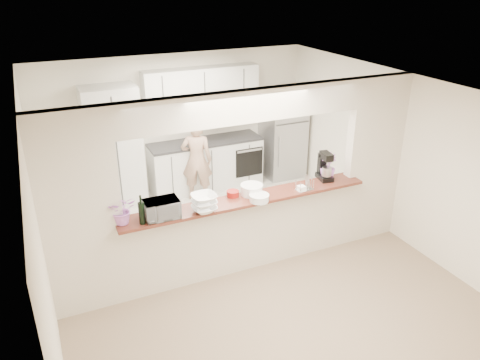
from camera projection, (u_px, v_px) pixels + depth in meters
floor at (245, 266)px, 6.55m from camera, size 6.00×6.00×0.00m
tile_overlay at (206, 218)px, 7.83m from camera, size 5.00×2.90×0.01m
partition at (246, 169)px, 5.94m from camera, size 5.00×0.15×2.50m
bar_counter at (246, 231)px, 6.31m from camera, size 3.40×0.38×1.09m
kitchen_cabinets at (172, 143)px, 8.34m from camera, size 3.15×0.62×2.25m
refrigerator at (283, 135)px, 9.18m from camera, size 0.75×0.70×1.70m
flower_left at (122, 210)px, 5.39m from camera, size 0.33×0.29×0.35m
wine_bottle_a at (142, 213)px, 5.39m from camera, size 0.07×0.07×0.36m
wine_bottle_b at (142, 213)px, 5.39m from camera, size 0.07×0.07×0.36m
toaster_oven at (162, 209)px, 5.54m from camera, size 0.41×0.28×0.23m
serving_bowls at (204, 203)px, 5.68m from camera, size 0.32×0.32×0.22m
plate_stack_a at (252, 190)px, 6.14m from camera, size 0.30×0.30×0.14m
plate_stack_b at (259, 198)px, 5.97m from camera, size 0.26×0.26×0.09m
red_bowl at (233, 194)px, 6.10m from camera, size 0.16×0.16×0.08m
tan_bowl at (247, 191)px, 6.17m from camera, size 0.16×0.16×0.08m
utensil_caddy at (305, 184)px, 6.25m from camera, size 0.24×0.15×0.22m
stand_mixer at (325, 167)px, 6.55m from camera, size 0.21×0.30×0.40m
flower_right at (328, 166)px, 6.56m from camera, size 0.27×0.27×0.38m
person at (197, 161)px, 8.21m from camera, size 0.64×0.55×1.49m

